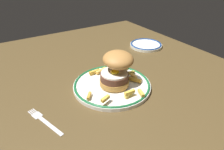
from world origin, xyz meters
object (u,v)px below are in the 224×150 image
object	(u,v)px
dinner_plate	(112,85)
fork	(44,121)
side_plate	(146,45)
burger	(117,68)

from	to	relation	value
dinner_plate	fork	bearing A→B (deg)	-80.14
side_plate	fork	distance (cm)	61.76
fork	side_plate	bearing A→B (deg)	113.86
burger	fork	xyz separation A→B (cm)	(3.36, -25.07, -6.84)
side_plate	fork	world-z (taller)	side_plate
dinner_plate	fork	world-z (taller)	dinner_plate
burger	side_plate	size ratio (longest dim) A/B	0.84
dinner_plate	fork	size ratio (longest dim) A/B	1.80
dinner_plate	burger	xyz separation A→B (cm)	(0.77, 1.30, 6.18)
dinner_plate	side_plate	bearing A→B (deg)	122.51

